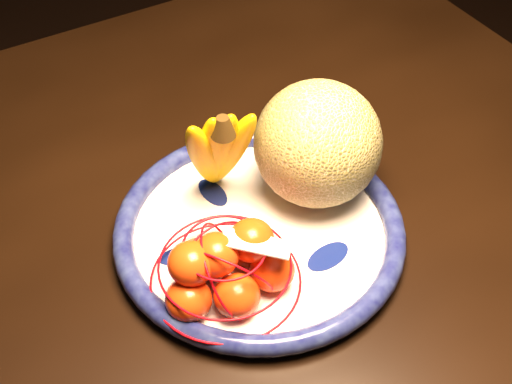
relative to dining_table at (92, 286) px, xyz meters
name	(u,v)px	position (x,y,z in m)	size (l,w,h in m)	color
dining_table	(92,286)	(0.00, 0.00, 0.00)	(1.59, 1.08, 0.75)	black
fruit_bowl	(259,231)	(0.20, -0.07, 0.09)	(0.34, 0.34, 0.03)	white
cantaloupe	(318,144)	(0.29, -0.03, 0.17)	(0.15, 0.15, 0.15)	olive
banana_bunch	(217,147)	(0.18, 0.00, 0.18)	(0.11, 0.10, 0.16)	#E1BC03
mandarin_bag	(225,267)	(0.13, -0.13, 0.13)	(0.19, 0.19, 0.10)	#FF3908
price_tag	(256,244)	(0.16, -0.14, 0.16)	(0.07, 0.03, 0.00)	white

